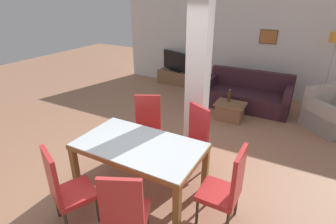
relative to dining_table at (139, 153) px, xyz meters
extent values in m
plane|color=#A97557|center=(0.00, 0.00, -0.62)|extent=(18.00, 18.00, 0.00)
cube|color=silver|center=(0.00, 4.90, 0.73)|extent=(7.20, 0.06, 2.70)
cube|color=brown|center=(0.74, 4.86, 0.98)|extent=(0.44, 0.02, 0.36)
cube|color=#B26633|center=(0.74, 4.84, 0.98)|extent=(0.40, 0.01, 0.32)
cube|color=silver|center=(0.21, 1.48, 0.73)|extent=(0.34, 0.29, 2.70)
cube|color=brown|center=(0.00, -0.46, 0.11)|extent=(1.71, 0.06, 0.06)
cube|color=brown|center=(0.00, 0.46, 0.11)|extent=(1.71, 0.06, 0.06)
cube|color=brown|center=(-0.83, 0.00, 0.11)|extent=(0.06, 0.86, 0.06)
cube|color=brown|center=(0.83, 0.00, 0.11)|extent=(0.06, 0.86, 0.06)
cube|color=silver|center=(0.00, 0.00, 0.14)|extent=(1.69, 0.96, 0.01)
cube|color=brown|center=(-0.81, -0.44, -0.27)|extent=(0.08, 0.08, 0.70)
cube|color=brown|center=(0.81, -0.44, -0.27)|extent=(0.08, 0.08, 0.70)
cube|color=brown|center=(-0.81, 0.44, -0.27)|extent=(0.08, 0.08, 0.70)
cube|color=brown|center=(0.81, 0.44, -0.27)|extent=(0.08, 0.08, 0.70)
cube|color=red|center=(0.39, -0.81, -0.21)|extent=(0.61, 0.61, 0.07)
cube|color=red|center=(0.47, -0.99, 0.14)|extent=(0.42, 0.23, 0.62)
cylinder|color=#3D3325|center=(0.13, -0.72, -0.43)|extent=(0.04, 0.04, 0.37)
cylinder|color=#3D3325|center=(0.48, -0.56, -0.43)|extent=(0.04, 0.04, 0.37)
cube|color=red|center=(1.15, 0.00, -0.21)|extent=(0.46, 0.46, 0.07)
cube|color=red|center=(1.35, 0.00, 0.14)|extent=(0.05, 0.44, 0.62)
cylinder|color=#3D3325|center=(0.96, -0.19, -0.43)|extent=(0.04, 0.04, 0.37)
cylinder|color=#3D3325|center=(0.96, 0.19, -0.43)|extent=(0.04, 0.04, 0.37)
cylinder|color=#3D3325|center=(1.34, -0.19, -0.43)|extent=(0.04, 0.04, 0.37)
cylinder|color=#3D3325|center=(1.34, 0.19, -0.43)|extent=(0.04, 0.04, 0.37)
cube|color=red|center=(0.39, 0.77, -0.21)|extent=(0.62, 0.62, 0.07)
cube|color=red|center=(0.48, 0.95, 0.14)|extent=(0.41, 0.24, 0.62)
cylinder|color=#3D3325|center=(0.47, 0.51, -0.43)|extent=(0.04, 0.04, 0.37)
cylinder|color=#3D3325|center=(0.13, 0.68, -0.43)|extent=(0.04, 0.04, 0.37)
cylinder|color=#3D3325|center=(0.64, 0.85, -0.43)|extent=(0.04, 0.04, 0.37)
cylinder|color=#3D3325|center=(0.30, 1.02, -0.43)|extent=(0.04, 0.04, 0.37)
cube|color=red|center=(-0.39, -0.84, -0.21)|extent=(0.61, 0.61, 0.07)
cube|color=red|center=(-0.47, -1.03, 0.14)|extent=(0.42, 0.23, 0.62)
cylinder|color=#3D3325|center=(-0.48, -0.59, -0.43)|extent=(0.04, 0.04, 0.37)
cylinder|color=#3D3325|center=(-0.13, -0.75, -0.43)|extent=(0.04, 0.04, 0.37)
cylinder|color=#3D3325|center=(-0.64, -0.94, -0.43)|extent=(0.04, 0.04, 0.37)
cylinder|color=#3D3325|center=(-0.29, -1.09, -0.43)|extent=(0.04, 0.04, 0.37)
cube|color=red|center=(-0.39, 0.78, -0.21)|extent=(0.62, 0.62, 0.07)
cube|color=red|center=(-0.48, 0.96, 0.14)|extent=(0.41, 0.24, 0.62)
cylinder|color=#3D3325|center=(-0.13, 0.69, -0.43)|extent=(0.04, 0.04, 0.37)
cylinder|color=#3D3325|center=(-0.47, 0.53, -0.43)|extent=(0.04, 0.04, 0.37)
cylinder|color=#3D3325|center=(-0.30, 1.03, -0.43)|extent=(0.04, 0.04, 0.37)
cylinder|color=#3D3325|center=(-0.64, 0.87, -0.43)|extent=(0.04, 0.04, 0.37)
cube|color=#371C25|center=(0.59, 3.78, -0.41)|extent=(2.04, 0.91, 0.42)
cube|color=#371C25|center=(0.59, 4.14, 0.03)|extent=(2.04, 0.18, 0.45)
cube|color=#371C25|center=(1.52, 3.78, -0.29)|extent=(0.16, 0.91, 0.67)
cube|color=#371C25|center=(-0.35, 3.78, -0.29)|extent=(0.16, 0.91, 0.67)
cube|color=#AFA295|center=(2.42, 3.42, -0.42)|extent=(1.18, 1.18, 0.40)
cube|color=#AFA295|center=(2.17, 3.65, 0.01)|extent=(0.69, 0.73, 0.47)
cube|color=#AFA295|center=(2.19, 3.17, -0.29)|extent=(0.72, 0.68, 0.66)
cube|color=brown|center=(0.44, 2.92, -0.25)|extent=(0.65, 0.49, 0.04)
cube|color=brown|center=(0.44, 2.92, -0.44)|extent=(0.57, 0.41, 0.35)
cylinder|color=#4C2D14|center=(0.36, 3.02, -0.13)|extent=(0.07, 0.07, 0.20)
cylinder|color=#4C2D14|center=(0.36, 3.02, 0.00)|extent=(0.03, 0.03, 0.07)
cylinder|color=#B7B7BC|center=(0.36, 3.02, 0.05)|extent=(0.03, 0.03, 0.01)
cube|color=brown|center=(-1.81, 4.62, -0.41)|extent=(1.13, 0.40, 0.42)
cube|color=black|center=(-1.81, 4.62, -0.18)|extent=(0.49, 0.35, 0.03)
cube|color=black|center=(-1.81, 4.62, 0.11)|extent=(1.06, 0.46, 0.56)
cylinder|color=#B7B7BC|center=(2.23, 4.45, -0.61)|extent=(0.29, 0.29, 0.02)
cylinder|color=#B7B7BC|center=(2.23, 4.45, 0.21)|extent=(0.04, 0.04, 1.62)
camera|label=1|loc=(1.80, -2.47, 2.00)|focal=28.00mm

